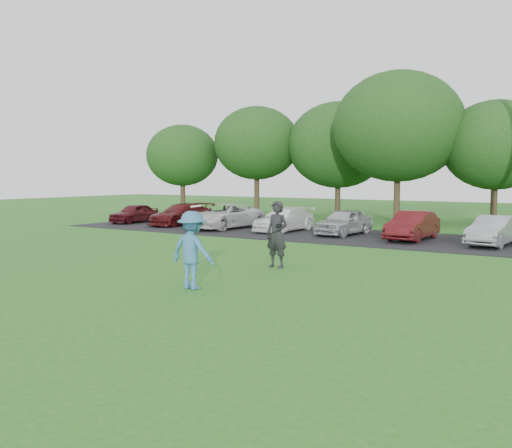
{
  "coord_description": "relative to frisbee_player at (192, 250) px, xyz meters",
  "views": [
    {
      "loc": [
        8.95,
        -10.39,
        2.72
      ],
      "look_at": [
        0.0,
        3.5,
        1.3
      ],
      "focal_mm": 40.0,
      "sensor_mm": 36.0,
      "label": 1
    }
  ],
  "objects": [
    {
      "name": "frisbee_player",
      "position": [
        0.0,
        0.0,
        0.0
      ],
      "size": [
        1.23,
        0.73,
        2.03
      ],
      "color": "teal",
      "rests_on": "ground"
    },
    {
      "name": "parking_lot",
      "position": [
        -0.36,
        12.87,
        -0.92
      ],
      "size": [
        32.0,
        6.5,
        0.03
      ],
      "primitive_type": "cube",
      "color": "black",
      "rests_on": "ground"
    },
    {
      "name": "camera_bystander",
      "position": [
        0.09,
        3.81,
        0.04
      ],
      "size": [
        0.75,
        0.53,
        1.96
      ],
      "color": "black",
      "rests_on": "ground"
    },
    {
      "name": "tree_row",
      "position": [
        1.15,
        22.63,
        3.97
      ],
      "size": [
        42.39,
        9.85,
        8.64
      ],
      "color": "#38281C",
      "rests_on": "ground"
    },
    {
      "name": "parked_cars",
      "position": [
        -0.46,
        12.95,
        -0.32
      ],
      "size": [
        30.28,
        5.0,
        1.25
      ],
      "color": "#4A1017",
      "rests_on": "parking_lot"
    },
    {
      "name": "ground",
      "position": [
        -0.36,
        -0.13,
        -0.94
      ],
      "size": [
        100.0,
        100.0,
        0.0
      ],
      "primitive_type": "plane",
      "color": "#22621C",
      "rests_on": "ground"
    }
  ]
}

